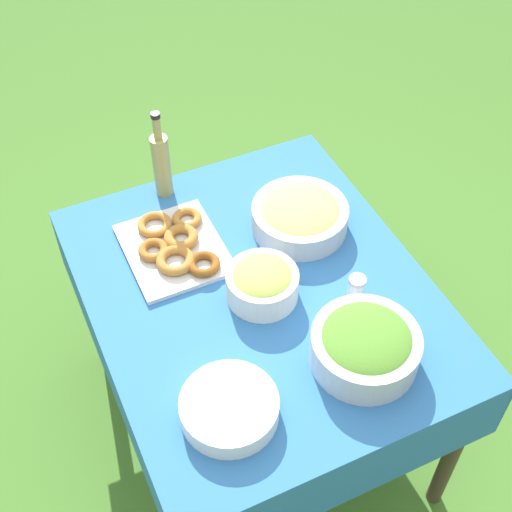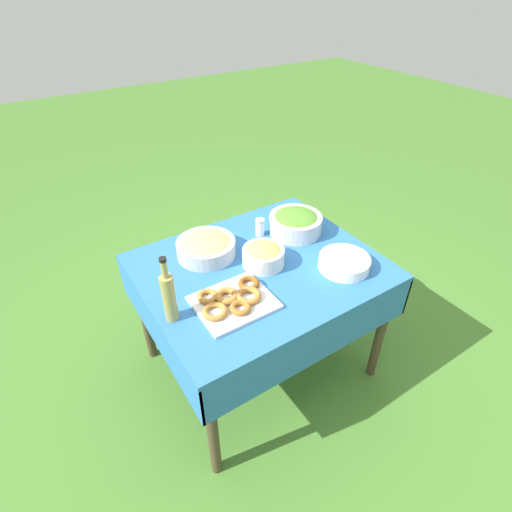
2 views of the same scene
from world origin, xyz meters
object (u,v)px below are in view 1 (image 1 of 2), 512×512
Objects in this scene: salad_bowl at (365,346)px; donut_platter at (175,246)px; pasta_bowl at (300,215)px; fruit_bowl at (263,282)px; olive_oil_bottle at (161,163)px; plate_stack at (229,408)px.

salad_bowl is 0.84× the size of donut_platter.
pasta_bowl is 1.44× the size of fruit_bowl.
salad_bowl is 0.35m from fruit_bowl.
pasta_bowl is at bearing 79.81° from donut_platter.
olive_oil_bottle reaches higher than salad_bowl.
plate_stack reaches higher than donut_platter.
fruit_bowl is (-0.31, -0.15, -0.01)m from salad_bowl.
plate_stack is at bearing -89.65° from salad_bowl.
olive_oil_bottle is 0.54m from fruit_bowl.
plate_stack is at bearing -41.89° from pasta_bowl.
fruit_bowl is at bearing 31.60° from donut_platter.
donut_platter is at bearing -13.29° from olive_oil_bottle.
pasta_bowl is at bearing 44.72° from olive_oil_bottle.
pasta_bowl reaches higher than donut_platter.
olive_oil_bottle is at bearing 166.71° from donut_platter.
fruit_bowl reaches higher than pasta_bowl.
fruit_bowl is at bearing 11.19° from olive_oil_bottle.
donut_platter is 1.66× the size of fruit_bowl.
donut_platter is at bearing -151.63° from salad_bowl.
donut_platter is 0.29m from olive_oil_bottle.
salad_bowl is 0.66m from donut_platter.
salad_bowl is 1.16× the size of plate_stack.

